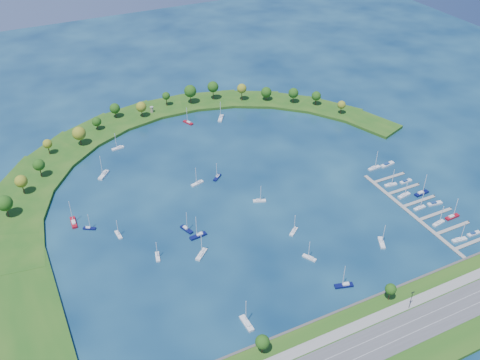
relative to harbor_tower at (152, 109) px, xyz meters
name	(u,v)px	position (x,y,z in m)	size (l,w,h in m)	color
ground	(236,192)	(13.22, -113.71, -4.27)	(700.00, 700.00, 0.00)	#071F41
south_shoreline	(365,347)	(13.25, -236.59, -3.28)	(420.00, 43.10, 11.60)	#1C5115
breakwater	(135,169)	(-33.11, -64.99, -3.29)	(286.74, 247.64, 2.00)	#1C5115
breakwater_trees	(164,117)	(1.11, -25.90, 6.33)	(238.45, 93.99, 14.81)	#382314
harbor_tower	(152,109)	(0.00, 0.00, 0.00)	(2.60, 2.60, 4.44)	gray
dock_system	(421,210)	(98.52, -174.71, -3.92)	(24.28, 82.00, 1.60)	gray
moored_boat_0	(104,174)	(-51.98, -62.71, -3.28)	(8.69, 9.36, 14.69)	silver
moored_boat_1	(201,254)	(-25.96, -154.51, -3.33)	(8.48, 7.95, 13.36)	silver
moored_boat_2	(247,323)	(-25.25, -203.81, -3.31)	(2.89, 9.50, 13.87)	silver
moored_boat_3	(198,235)	(-21.85, -140.65, -3.32)	(9.47, 3.48, 13.62)	#0A0F44
moored_boat_4	(118,148)	(-35.66, -35.80, -3.37)	(8.39, 3.33, 12.00)	silver
moored_boat_5	(118,234)	(-59.21, -121.15, -3.41)	(2.52, 7.34, 10.60)	silver
moored_boat_6	(221,118)	(42.39, -28.16, -3.30)	(7.69, 9.57, 14.28)	silver
moored_boat_7	(73,222)	(-78.29, -100.78, -3.29)	(3.28, 9.87, 14.30)	maroon
moored_boat_8	(188,122)	(18.78, -23.79, -3.36)	(5.50, 8.50, 12.17)	maroon
moored_boat_9	(217,177)	(9.27, -95.62, -3.39)	(7.11, 6.53, 11.11)	#0A0F44
moored_boat_10	(382,242)	(61.06, -187.28, -3.34)	(6.19, 8.85, 12.81)	silver
moored_boat_11	(259,200)	(21.22, -127.71, -3.40)	(7.60, 4.63, 10.82)	silver
moored_boat_12	(158,256)	(-46.19, -146.24, -3.41)	(3.62, 7.39, 10.46)	silver
moored_boat_13	(197,183)	(-4.01, -96.18, -3.37)	(8.43, 4.39, 11.93)	silver
moored_boat_14	(344,285)	(26.00, -203.74, -3.33)	(9.28, 4.91, 13.13)	#0A0F44
moored_boat_15	(89,228)	(-71.70, -109.18, -3.42)	(6.76, 5.10, 9.93)	#0A0F44
moored_boat_16	(310,257)	(21.57, -180.55, -3.40)	(5.32, 7.43, 10.79)	silver
moored_boat_17	(186,229)	(-25.46, -132.99, -3.36)	(4.93, 8.65, 12.26)	#0A0F44
moored_boat_18	(294,231)	(24.87, -159.64, -3.40)	(7.18, 6.12, 10.91)	silver
docked_boat_0	(459,239)	(98.74, -203.38, -3.36)	(8.55, 3.45, 12.22)	silver
docked_boat_1	(474,234)	(109.21, -203.07, -3.69)	(7.92, 2.41, 1.60)	silver
docked_boat_2	(439,223)	(98.75, -188.25, -3.38)	(8.16, 3.38, 11.63)	silver
docked_boat_3	(452,216)	(109.23, -187.48, -3.34)	(8.78, 2.74, 12.79)	maroon
docked_boat_4	(420,207)	(98.75, -173.27, -3.39)	(7.63, 2.42, 11.10)	silver
docked_boat_5	(435,203)	(109.19, -173.94, -3.62)	(9.03, 3.69, 1.79)	silver
docked_boat_6	(404,195)	(98.73, -160.21, -3.35)	(8.82, 3.69, 12.57)	silver
docked_boat_7	(422,193)	(109.22, -163.14, -3.31)	(9.52, 3.21, 13.78)	#0A0F44
docked_boat_8	(391,184)	(98.75, -148.24, -3.39)	(7.94, 3.23, 11.34)	silver
docked_boat_9	(406,181)	(109.20, -149.53, -3.68)	(7.96, 2.24, 1.62)	silver
docked_boat_10	(374,168)	(101.13, -129.45, -3.35)	(8.63, 2.95, 12.47)	silver
docked_boat_11	(387,164)	(111.08, -129.95, -3.55)	(9.96, 3.84, 1.98)	silver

